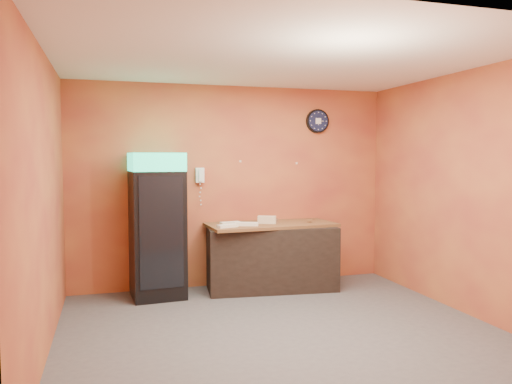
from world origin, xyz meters
name	(u,v)px	position (x,y,z in m)	size (l,w,h in m)	color
floor	(280,330)	(0.00, 0.00, 0.00)	(4.50, 4.50, 0.00)	#47474C
back_wall	(233,186)	(0.00, 2.00, 1.40)	(4.50, 0.02, 2.80)	#CB7639
left_wall	(44,203)	(-2.25, 0.00, 1.40)	(0.02, 4.00, 2.80)	#CB7639
right_wall	(464,193)	(2.25, 0.00, 1.40)	(0.02, 4.00, 2.80)	#CB7639
ceiling	(281,59)	(0.00, 0.00, 2.80)	(4.50, 4.00, 0.02)	white
beverage_cooler	(157,227)	(-1.10, 1.61, 0.91)	(0.70, 0.71, 1.86)	black
prep_counter	(271,257)	(0.43, 1.62, 0.43)	(1.73, 0.77, 0.87)	black
wall_clock	(318,121)	(1.27, 1.97, 2.33)	(0.35, 0.06, 0.35)	black
wall_phone	(200,175)	(-0.48, 1.95, 1.56)	(0.11, 0.10, 0.21)	white
butcher_paper	(271,225)	(0.43, 1.62, 0.89)	(1.74, 0.77, 0.04)	brown
sub_roll_stack	(267,220)	(0.37, 1.59, 0.96)	(0.26, 0.18, 0.10)	beige
wrapped_sandwich_left	(227,226)	(-0.23, 1.38, 0.92)	(0.27, 0.10, 0.04)	white
wrapped_sandwich_mid	(247,224)	(0.05, 1.47, 0.93)	(0.30, 0.12, 0.04)	white
wrapped_sandwich_right	(230,223)	(-0.14, 1.63, 0.92)	(0.27, 0.11, 0.04)	white
kitchen_tool	(276,220)	(0.54, 1.71, 0.93)	(0.05, 0.05, 0.05)	silver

